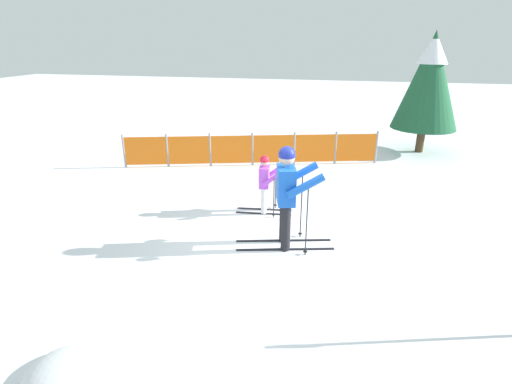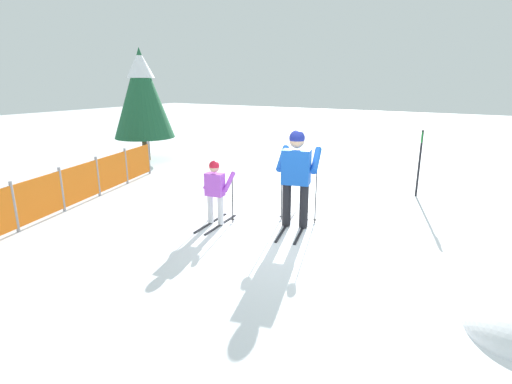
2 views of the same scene
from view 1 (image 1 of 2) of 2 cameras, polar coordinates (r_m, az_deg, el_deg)
ground_plane at (r=7.05m, az=1.97°, el=-8.04°), size 60.00×60.00×0.00m
skier_adult at (r=6.70m, az=4.56°, el=0.56°), size 1.75×0.90×1.81m
skier_child at (r=8.18m, az=1.33°, el=1.80°), size 1.18×0.57×1.24m
safety_fence at (r=11.43m, az=-0.51°, el=6.14°), size 6.97×2.10×0.94m
conifer_far at (r=13.60m, az=23.55°, el=14.56°), size 1.97×1.97×3.67m
snow_mound at (r=5.11m, az=-24.08°, el=-23.45°), size 1.21×1.03×0.49m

